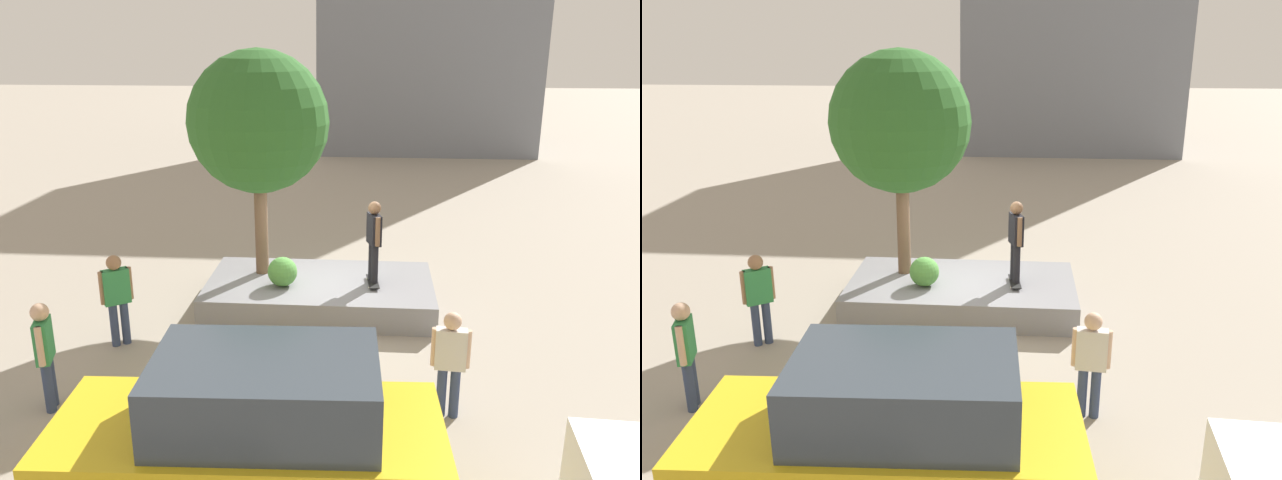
# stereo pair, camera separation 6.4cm
# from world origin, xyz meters

# --- Properties ---
(ground_plane) EXTENTS (120.00, 120.00, 0.00)m
(ground_plane) POSITION_xyz_m (0.00, 0.00, 0.00)
(ground_plane) COLOR #9E9384
(planter_ledge) EXTENTS (4.74, 2.66, 0.58)m
(planter_ledge) POSITION_xyz_m (-0.09, -0.12, 0.29)
(planter_ledge) COLOR gray
(planter_ledge) RESTS_ON ground
(plaza_tree) EXTENTS (2.91, 2.91, 4.73)m
(plaza_tree) POSITION_xyz_m (1.20, -0.52, 3.84)
(plaza_tree) COLOR brown
(plaza_tree) RESTS_ON planter_ledge
(boxwood_shrub) EXTENTS (0.61, 0.61, 0.61)m
(boxwood_shrub) POSITION_xyz_m (0.66, 0.22, 0.89)
(boxwood_shrub) COLOR #4C8C3D
(boxwood_shrub) RESTS_ON planter_ledge
(skateboard) EXTENTS (0.29, 0.82, 0.07)m
(skateboard) POSITION_xyz_m (-1.20, -0.00, 0.64)
(skateboard) COLOR black
(skateboard) RESTS_ON planter_ledge
(skateboarder) EXTENTS (0.32, 0.56, 1.70)m
(skateboarder) POSITION_xyz_m (-1.20, -0.00, 1.64)
(skateboarder) COLOR black
(skateboarder) RESTS_ON skateboard
(taxi_cab) EXTENTS (4.63, 2.30, 2.12)m
(taxi_cab) POSITION_xyz_m (0.19, 6.19, 1.08)
(taxi_cab) COLOR gold
(taxi_cab) RESTS_ON ground
(pedestrian_crossing) EXTENTS (0.32, 0.58, 1.76)m
(pedestrian_crossing) POSITION_xyz_m (3.75, 4.13, 1.02)
(pedestrian_crossing) COLOR navy
(pedestrian_crossing) RESTS_ON ground
(passerby_with_bag) EXTENTS (0.58, 0.26, 1.71)m
(passerby_with_bag) POSITION_xyz_m (-2.34, 3.87, 0.99)
(passerby_with_bag) COLOR navy
(passerby_with_bag) RESTS_ON ground
(bystander_watching) EXTENTS (0.51, 0.44, 1.76)m
(bystander_watching) POSITION_xyz_m (3.48, 1.95, 1.02)
(bystander_watching) COLOR navy
(bystander_watching) RESTS_ON ground
(plaza_lowrise_south) EXTENTS (10.30, 7.24, 12.64)m
(plaza_lowrise_south) POSITION_xyz_m (-3.69, -21.26, 6.32)
(plaza_lowrise_south) COLOR slate
(plaza_lowrise_south) RESTS_ON ground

